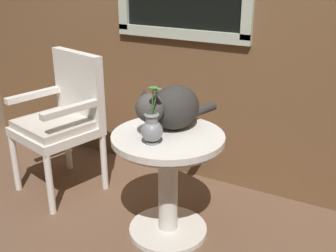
{
  "coord_description": "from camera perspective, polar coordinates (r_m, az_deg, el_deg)",
  "views": [
    {
      "loc": [
        1.19,
        -1.74,
        1.5
      ],
      "look_at": [
        0.2,
        0.07,
        0.67
      ],
      "focal_mm": 44.51,
      "sensor_mm": 36.0,
      "label": 1
    }
  ],
  "objects": [
    {
      "name": "ground_plane",
      "position": [
        2.59,
        -4.69,
        -13.72
      ],
      "size": [
        6.0,
        6.0,
        0.0
      ],
      "primitive_type": "plane",
      "color": "brown"
    },
    {
      "name": "wicker_side_table",
      "position": [
        2.32,
        -0.0,
        -5.5
      ],
      "size": [
        0.62,
        0.62,
        0.62
      ],
      "color": "silver",
      "rests_on": "ground_plane"
    },
    {
      "name": "pewter_vase_with_ivy",
      "position": [
        2.1,
        -2.2,
        -0.25
      ],
      "size": [
        0.11,
        0.11,
        0.31
      ],
      "color": "gray",
      "rests_on": "wicker_side_table"
    },
    {
      "name": "wicker_chair",
      "position": [
        2.87,
        -14.1,
        1.36
      ],
      "size": [
        0.58,
        0.57,
        0.94
      ],
      "color": "silver",
      "rests_on": "ground_plane"
    },
    {
      "name": "cat",
      "position": [
        2.27,
        0.52,
        2.56
      ],
      "size": [
        0.31,
        0.59,
        0.26
      ],
      "color": "#33302D",
      "rests_on": "wicker_side_table"
    }
  ]
}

